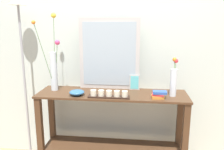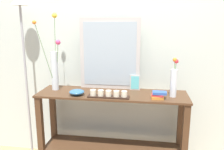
% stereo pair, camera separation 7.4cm
% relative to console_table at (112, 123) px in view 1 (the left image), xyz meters
% --- Properties ---
extents(wall_back, '(6.40, 0.08, 2.70)m').
position_rel_console_table_xyz_m(wall_back, '(0.00, 0.32, 0.81)').
color(wall_back, beige).
rests_on(wall_back, ground).
extents(console_table, '(1.48, 0.41, 0.86)m').
position_rel_console_table_xyz_m(console_table, '(0.00, 0.00, 0.00)').
color(console_table, '#472D1C').
rests_on(console_table, ground).
extents(mirror_leaning, '(0.63, 0.03, 0.73)m').
position_rel_console_table_xyz_m(mirror_leaning, '(-0.05, 0.17, 0.69)').
color(mirror_leaning, '#B7B2AD').
rests_on(mirror_leaning, console_table).
extents(tall_vase_left, '(0.22, 0.21, 0.78)m').
position_rel_console_table_xyz_m(tall_vase_left, '(-0.60, 0.04, 0.58)').
color(tall_vase_left, silver).
rests_on(tall_vase_left, console_table).
extents(vase_right, '(0.07, 0.08, 0.37)m').
position_rel_console_table_xyz_m(vase_right, '(0.59, -0.02, 0.48)').
color(vase_right, silver).
rests_on(vase_right, console_table).
extents(candle_tray, '(0.39, 0.09, 0.07)m').
position_rel_console_table_xyz_m(candle_tray, '(-0.01, -0.14, 0.35)').
color(candle_tray, black).
rests_on(candle_tray, console_table).
extents(picture_frame_small, '(0.11, 0.01, 0.16)m').
position_rel_console_table_xyz_m(picture_frame_small, '(0.22, 0.14, 0.40)').
color(picture_frame_small, '#B7B2AD').
rests_on(picture_frame_small, console_table).
extents(decorative_bowl, '(0.15, 0.15, 0.05)m').
position_rel_console_table_xyz_m(decorative_bowl, '(-0.33, -0.11, 0.35)').
color(decorative_bowl, '#2D5B84').
rests_on(decorative_bowl, console_table).
extents(book_stack, '(0.14, 0.10, 0.07)m').
position_rel_console_table_xyz_m(book_stack, '(0.45, -0.11, 0.36)').
color(book_stack, orange).
rests_on(book_stack, console_table).
extents(floor_lamp, '(0.24, 0.24, 1.82)m').
position_rel_console_table_xyz_m(floor_lamp, '(-0.95, 0.09, 0.69)').
color(floor_lamp, '#9E9EA3').
rests_on(floor_lamp, ground).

